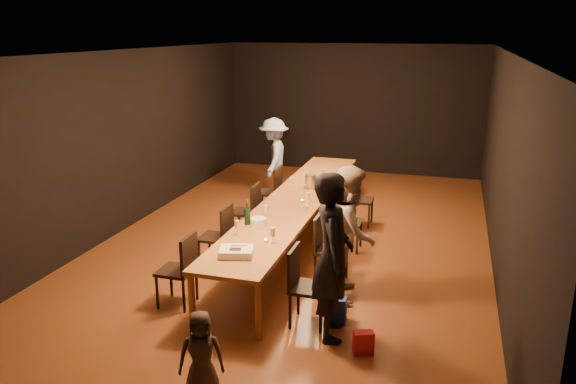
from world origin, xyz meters
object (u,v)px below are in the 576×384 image
(champagne_bottle, at_px, (247,212))
(ice_bucket, at_px, (310,181))
(table, at_px, (295,202))
(man_blue, at_px, (274,157))
(woman_tan, at_px, (350,232))
(woman_birthday, at_px, (333,257))
(chair_left_0, at_px, (176,270))
(birthday_cake, at_px, (236,252))
(chair_left_1, at_px, (215,236))
(chair_right_3, at_px, (361,199))
(chair_right_0, at_px, (309,287))
(chair_left_2, at_px, (245,211))
(chair_right_2, at_px, (348,221))
(chair_right_1, at_px, (331,249))
(plate_stack, at_px, (259,222))
(chair_left_3, at_px, (268,192))
(child, at_px, (201,355))

(champagne_bottle, xyz_separation_m, ice_bucket, (0.36, 2.07, -0.07))
(table, relative_size, man_blue, 3.72)
(woman_tan, bearing_deg, woman_birthday, 175.36)
(chair_left_0, relative_size, ice_bucket, 4.40)
(birthday_cake, relative_size, ice_bucket, 2.18)
(chair_left_1, bearing_deg, chair_right_3, -35.31)
(chair_right_0, height_order, chair_left_2, same)
(chair_right_2, bearing_deg, man_blue, -141.04)
(chair_right_1, xyz_separation_m, plate_stack, (-0.97, -0.18, 0.35))
(chair_right_1, relative_size, champagne_bottle, 2.64)
(table, relative_size, chair_right_2, 6.45)
(chair_left_3, height_order, child, chair_left_3)
(chair_left_1, xyz_separation_m, champagne_bottle, (0.55, -0.13, 0.46))
(chair_left_3, relative_size, child, 1.07)
(table, relative_size, ice_bucket, 28.39)
(chair_left_2, relative_size, man_blue, 0.58)
(woman_birthday, bearing_deg, chair_left_2, 22.99)
(woman_birthday, xyz_separation_m, man_blue, (-2.30, 5.04, -0.14))
(child, bearing_deg, champagne_bottle, 79.70)
(birthday_cake, bearing_deg, woman_birthday, -23.59)
(chair_left_2, bearing_deg, chair_left_1, -180.00)
(table, distance_m, woman_tan, 1.90)
(chair_left_0, distance_m, plate_stack, 1.30)
(chair_right_1, bearing_deg, child, -12.56)
(chair_right_2, bearing_deg, table, -90.00)
(man_blue, bearing_deg, ice_bucket, 23.36)
(table, bearing_deg, plate_stack, -95.13)
(table, distance_m, woman_birthday, 2.83)
(birthday_cake, bearing_deg, ice_bucket, 72.89)
(chair_right_3, relative_size, birthday_cake, 2.02)
(chair_right_0, distance_m, ice_bucket, 3.26)
(chair_right_3, bearing_deg, plate_stack, -20.68)
(chair_right_1, height_order, child, chair_right_1)
(chair_right_1, xyz_separation_m, man_blue, (-2.00, 3.67, 0.34))
(woman_birthday, height_order, man_blue, woman_birthday)
(chair_right_3, height_order, chair_left_2, same)
(table, height_order, plate_stack, plate_stack)
(chair_right_1, bearing_deg, chair_right_3, 180.00)
(child, distance_m, birthday_cake, 1.66)
(chair_left_1, height_order, man_blue, man_blue)
(chair_left_2, distance_m, woman_birthday, 3.29)
(child, xyz_separation_m, ice_bucket, (-0.17, 4.73, 0.42))
(chair_right_1, xyz_separation_m, ice_bucket, (-0.79, 1.94, 0.39))
(chair_left_0, xyz_separation_m, child, (1.08, -1.59, -0.03))
(chair_left_1, distance_m, woman_tan, 2.06)
(woman_tan, bearing_deg, chair_right_3, 1.69)
(chair_left_3, distance_m, birthday_cake, 3.70)
(chair_right_2, height_order, champagne_bottle, champagne_bottle)
(chair_right_2, bearing_deg, champagne_bottle, -40.83)
(chair_right_1, bearing_deg, chair_left_3, -144.69)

